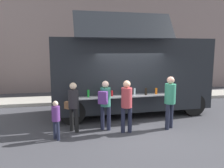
{
  "coord_description": "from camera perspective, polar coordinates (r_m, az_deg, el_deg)",
  "views": [
    {
      "loc": [
        -2.19,
        -6.97,
        2.64
      ],
      "look_at": [
        -0.54,
        1.57,
        1.3
      ],
      "focal_mm": 36.19,
      "sensor_mm": 36.0,
      "label": 1
    }
  ],
  "objects": [
    {
      "name": "building_behind",
      "position": [
        15.5,
        -13.26,
        13.06
      ],
      "size": [
        32.0,
        2.4,
        7.73
      ],
      "primitive_type": "cube",
      "color": "slate",
      "rests_on": "ground"
    },
    {
      "name": "curb_strip",
      "position": [
        11.93,
        -18.17,
        -4.11
      ],
      "size": [
        28.0,
        1.6,
        0.15
      ],
      "primitive_type": "cube",
      "color": "#9E998E",
      "rests_on": "ground"
    },
    {
      "name": "trash_bin",
      "position": [
        13.38,
        20.41,
        -1.17
      ],
      "size": [
        0.6,
        0.6,
        0.93
      ],
      "primitive_type": "cylinder",
      "color": "#2B6036",
      "rests_on": "ground"
    },
    {
      "name": "customer_front_ordering",
      "position": [
        7.13,
        3.71,
        -4.51
      ],
      "size": [
        0.35,
        0.34,
        1.68
      ],
      "rotation": [
        0.0,
        0.0,
        1.5
      ],
      "color": "#1E2135",
      "rests_on": "ground"
    },
    {
      "name": "food_truck_main",
      "position": [
        9.3,
        4.43,
        2.68
      ],
      "size": [
        6.29,
        3.13,
        3.9
      ],
      "rotation": [
        0.0,
        0.0,
        0.04
      ],
      "color": "black",
      "rests_on": "ground"
    },
    {
      "name": "customer_rear_waiting",
      "position": [
        7.31,
        -9.78,
        -4.7
      ],
      "size": [
        0.47,
        0.46,
        1.61
      ],
      "rotation": [
        0.0,
        0.0,
        0.81
      ],
      "color": "black",
      "rests_on": "ground"
    },
    {
      "name": "ground_plane",
      "position": [
        7.77,
        6.24,
        -11.16
      ],
      "size": [
        60.0,
        60.0,
        0.0
      ],
      "primitive_type": "plane",
      "color": "#38383D"
    },
    {
      "name": "customer_mid_with_backpack",
      "position": [
        7.32,
        -1.76,
        -4.16
      ],
      "size": [
        0.45,
        0.53,
        1.64
      ],
      "rotation": [
        0.0,
        0.0,
        1.1
      ],
      "color": "#1F2137",
      "rests_on": "ground"
    },
    {
      "name": "customer_extra_browsing",
      "position": [
        7.7,
        14.44,
        -3.42
      ],
      "size": [
        0.36,
        0.36,
        1.76
      ],
      "rotation": [
        0.0,
        0.0,
        2.17
      ],
      "color": "#202435",
      "rests_on": "ground"
    },
    {
      "name": "child_near_queue",
      "position": [
        6.82,
        -14.0,
        -8.02
      ],
      "size": [
        0.24,
        0.24,
        1.17
      ],
      "rotation": [
        0.0,
        0.0,
        0.7
      ],
      "color": "#20253B",
      "rests_on": "ground"
    }
  ]
}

